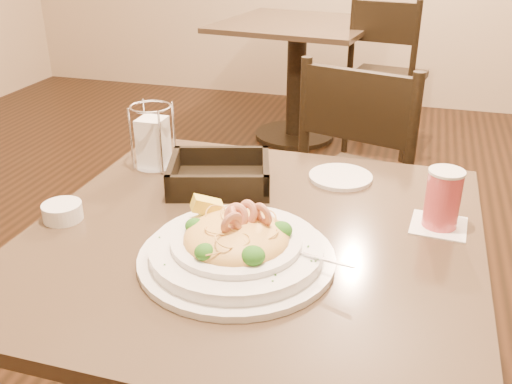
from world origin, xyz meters
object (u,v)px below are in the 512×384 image
(drink_glass, at_px, (443,199))
(butter_ramekin, at_px, (63,212))
(napkin_caddy, at_px, (153,141))
(main_table, at_px, (253,325))
(dining_chair_far, at_px, (385,71))
(dining_chair_near, at_px, (365,180))
(bread_basket, at_px, (220,177))
(background_table, at_px, (297,60))
(pasta_bowl, at_px, (236,245))
(side_plate, at_px, (341,177))

(drink_glass, xyz_separation_m, butter_ramekin, (-0.76, -0.19, -0.04))
(butter_ramekin, bearing_deg, napkin_caddy, 78.61)
(main_table, xyz_separation_m, dining_chair_far, (0.07, 2.49, -0.01))
(dining_chair_near, relative_size, bread_basket, 3.36)
(background_table, distance_m, pasta_bowl, 2.73)
(main_table, bearing_deg, side_plate, 67.23)
(drink_glass, distance_m, napkin_caddy, 0.71)
(dining_chair_far, bearing_deg, dining_chair_near, 102.39)
(background_table, height_order, dining_chair_far, dining_chair_far)
(main_table, relative_size, bread_basket, 3.25)
(butter_ramekin, bearing_deg, drink_glass, 14.31)
(side_plate, bearing_deg, main_table, -112.77)
(drink_glass, relative_size, bread_basket, 0.45)
(background_table, bearing_deg, butter_ramekin, -88.17)
(main_table, xyz_separation_m, bread_basket, (-0.14, 0.19, 0.26))
(side_plate, bearing_deg, napkin_caddy, -172.64)
(background_table, relative_size, napkin_caddy, 6.16)
(main_table, bearing_deg, pasta_bowl, -88.86)
(dining_chair_far, height_order, pasta_bowl, dining_chair_far)
(main_table, bearing_deg, dining_chair_near, 80.70)
(main_table, distance_m, pasta_bowl, 0.29)
(dining_chair_far, distance_m, pasta_bowl, 2.62)
(pasta_bowl, relative_size, drink_glass, 3.22)
(napkin_caddy, xyz_separation_m, side_plate, (0.47, 0.06, -0.07))
(side_plate, bearing_deg, dining_chair_near, 88.57)
(main_table, xyz_separation_m, butter_ramekin, (-0.40, -0.06, 0.26))
(background_table, xyz_separation_m, side_plate, (0.61, -2.25, 0.24))
(butter_ramekin, bearing_deg, bread_basket, 44.13)
(bread_basket, bearing_deg, main_table, -53.47)
(drink_glass, bearing_deg, bread_basket, 173.37)
(background_table, bearing_deg, napkin_caddy, -86.37)
(butter_ramekin, bearing_deg, background_table, 91.83)
(dining_chair_near, height_order, bread_basket, dining_chair_near)
(bread_basket, distance_m, butter_ramekin, 0.36)
(pasta_bowl, distance_m, side_plate, 0.44)
(dining_chair_near, height_order, side_plate, dining_chair_near)
(dining_chair_near, height_order, dining_chair_far, same)
(pasta_bowl, bearing_deg, side_plate, 73.23)
(dining_chair_far, bearing_deg, drink_glass, 106.85)
(napkin_caddy, bearing_deg, bread_basket, -16.95)
(bread_basket, bearing_deg, background_table, 98.26)
(main_table, distance_m, drink_glass, 0.49)
(background_table, distance_m, napkin_caddy, 2.33)
(dining_chair_near, bearing_deg, drink_glass, 121.83)
(dining_chair_near, bearing_deg, side_plate, 104.21)
(main_table, relative_size, side_plate, 5.83)
(background_table, relative_size, dining_chair_near, 1.09)
(napkin_caddy, distance_m, side_plate, 0.48)
(butter_ramekin, bearing_deg, pasta_bowl, -7.07)
(napkin_caddy, distance_m, butter_ramekin, 0.32)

